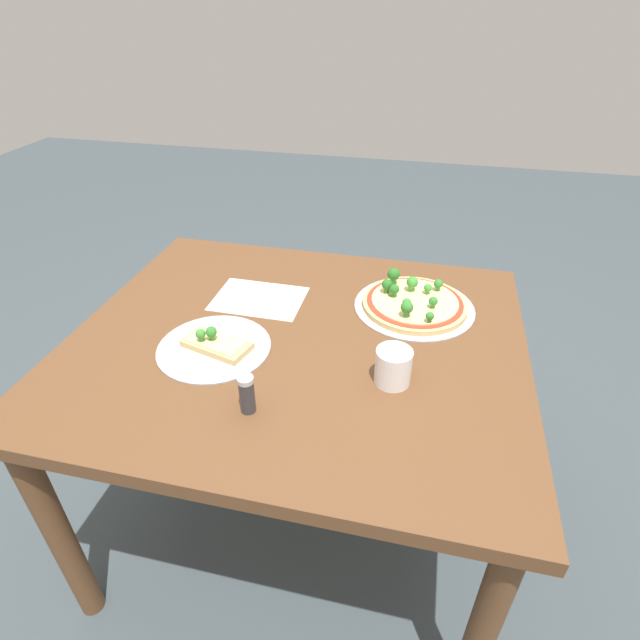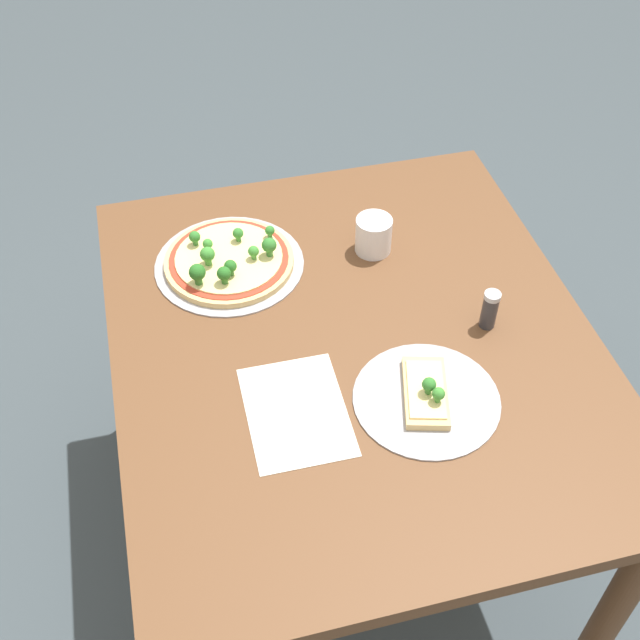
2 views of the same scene
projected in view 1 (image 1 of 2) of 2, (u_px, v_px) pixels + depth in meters
The scene contains 7 objects.
ground_plane at pixel (302, 513), 1.62m from camera, with size 8.00×8.00×0.00m, color #3D474C.
dining_table at pixel (298, 366), 1.28m from camera, with size 1.10×0.94×0.71m.
pizza_tray_whole at pixel (414, 302), 1.33m from camera, with size 0.32×0.32×0.07m.
pizza_tray_slice at pixel (215, 345), 1.18m from camera, with size 0.27×0.27×0.06m.
drinking_cup at pixel (393, 367), 1.07m from camera, with size 0.08×0.08×0.08m, color white.
condiment_shaker at pixel (247, 394), 0.99m from camera, with size 0.03×0.03×0.09m.
paper_menu at pixel (259, 299), 1.37m from camera, with size 0.24×0.18×0.00m, color silver.
Camera 1 is at (0.28, -0.95, 1.43)m, focal length 28.00 mm.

